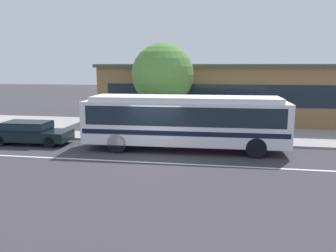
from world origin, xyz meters
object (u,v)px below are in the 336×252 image
(transit_bus, at_px, (185,119))
(street_tree_near_stop, at_px, (163,75))
(pedestrian_waiting_near_sign, at_px, (137,120))
(sedan_behind_bus, at_px, (29,131))
(pedestrian_walking_along_curb, at_px, (145,118))

(transit_bus, xyz_separation_m, street_tree_near_stop, (-2.05, 4.72, 2.17))
(street_tree_near_stop, bearing_deg, pedestrian_waiting_near_sign, -119.87)
(sedan_behind_bus, distance_m, pedestrian_walking_along_curb, 6.86)
(pedestrian_walking_along_curb, xyz_separation_m, street_tree_near_stop, (0.94, 1.36, 2.67))
(transit_bus, distance_m, pedestrian_waiting_near_sign, 4.21)
(sedan_behind_bus, distance_m, pedestrian_waiting_near_sign, 6.24)
(transit_bus, relative_size, sedan_behind_bus, 2.34)
(transit_bus, xyz_separation_m, pedestrian_walking_along_curb, (-2.99, 3.35, -0.50))
(transit_bus, bearing_deg, pedestrian_walking_along_curb, 131.68)
(sedan_behind_bus, bearing_deg, transit_bus, 0.35)
(transit_bus, relative_size, street_tree_near_stop, 1.84)
(transit_bus, bearing_deg, pedestrian_waiting_near_sign, 141.71)
(transit_bus, relative_size, pedestrian_walking_along_curb, 6.01)
(sedan_behind_bus, bearing_deg, pedestrian_waiting_near_sign, 25.06)
(transit_bus, distance_m, street_tree_near_stop, 5.58)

